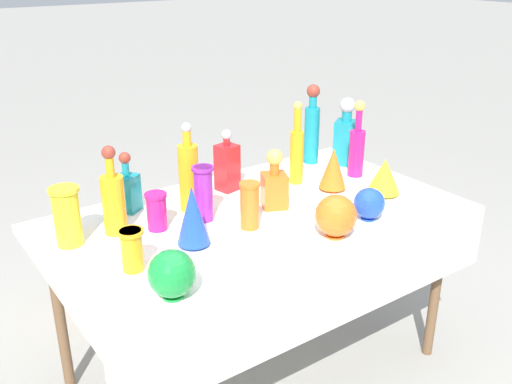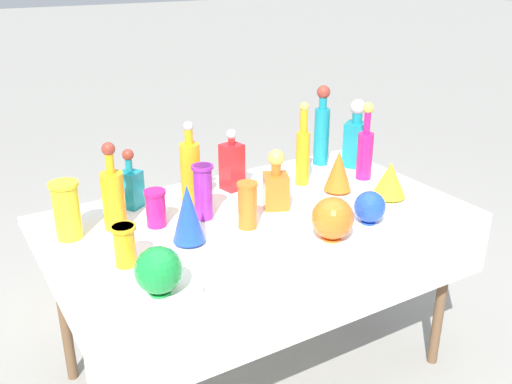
{
  "view_description": "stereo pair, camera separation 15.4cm",
  "coord_description": "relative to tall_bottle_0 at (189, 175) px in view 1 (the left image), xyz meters",
  "views": [
    {
      "loc": [
        -1.18,
        -1.68,
        1.72
      ],
      "look_at": [
        0.0,
        0.0,
        0.86
      ],
      "focal_mm": 40.0,
      "sensor_mm": 36.0,
      "label": 1
    },
    {
      "loc": [
        -1.05,
        -1.76,
        1.72
      ],
      "look_at": [
        0.0,
        0.0,
        0.86
      ],
      "focal_mm": 40.0,
      "sensor_mm": 36.0,
      "label": 2
    }
  ],
  "objects": [
    {
      "name": "tall_bottle_2",
      "position": [
        0.77,
        0.15,
        0.03
      ],
      "size": [
        0.07,
        0.07,
        0.39
      ],
      "color": "teal",
      "rests_on": "display_table"
    },
    {
      "name": "tall_bottle_4",
      "position": [
        -0.33,
        -0.02,
        -0.02
      ],
      "size": [
        0.09,
        0.09,
        0.34
      ],
      "color": "orange",
      "rests_on": "display_table"
    },
    {
      "name": "price_tag_left",
      "position": [
        -0.28,
        -0.62,
        -0.12
      ],
      "size": [
        0.06,
        0.03,
        0.05
      ],
      "primitive_type": "cube",
      "rotation": [
        -0.21,
        0.0,
        0.19
      ],
      "color": "white",
      "rests_on": "display_table"
    },
    {
      "name": "ground_plane",
      "position": [
        0.19,
        -0.2,
        -0.91
      ],
      "size": [
        40.0,
        40.0,
        0.0
      ],
      "primitive_type": "plane",
      "color": "gray"
    },
    {
      "name": "fluted_vase_0",
      "position": [
        -0.14,
        -0.28,
        -0.03
      ],
      "size": [
        0.12,
        0.12,
        0.23
      ],
      "color": "blue",
      "rests_on": "display_table"
    },
    {
      "name": "tall_bottle_1",
      "position": [
        0.82,
        -0.11,
        -0.01
      ],
      "size": [
        0.07,
        0.07,
        0.36
      ],
      "color": "#C61972",
      "rests_on": "display_table"
    },
    {
      "name": "price_tag_center",
      "position": [
        0.38,
        -0.6,
        -0.13
      ],
      "size": [
        0.05,
        0.02,
        0.03
      ],
      "primitive_type": "cube",
      "rotation": [
        -0.21,
        0.0,
        0.22
      ],
      "color": "white",
      "rests_on": "display_table"
    },
    {
      "name": "cardboard_box_behind_left",
      "position": [
        -0.11,
        0.71,
        -0.71
      ],
      "size": [
        0.4,
        0.35,
        0.48
      ],
      "color": "tan",
      "rests_on": "ground"
    },
    {
      "name": "square_decanter_2",
      "position": [
        0.89,
        0.04,
        -0.01
      ],
      "size": [
        0.14,
        0.14,
        0.33
      ],
      "color": "teal",
      "rests_on": "display_table"
    },
    {
      "name": "tall_bottle_3",
      "position": [
        0.54,
        -0.02,
        0.0
      ],
      "size": [
        0.06,
        0.06,
        0.38
      ],
      "color": "orange",
      "rests_on": "display_table"
    },
    {
      "name": "fluted_vase_2",
      "position": [
        0.61,
        -0.18,
        -0.05
      ],
      "size": [
        0.12,
        0.12,
        0.19
      ],
      "color": "orange",
      "rests_on": "display_table"
    },
    {
      "name": "cardboard_box_behind_right",
      "position": [
        0.21,
        0.74,
        -0.78
      ],
      "size": [
        0.57,
        0.38,
        0.34
      ],
      "color": "tan",
      "rests_on": "ground"
    },
    {
      "name": "slender_vase_2",
      "position": [
        0.1,
        -0.28,
        -0.05
      ],
      "size": [
        0.08,
        0.08,
        0.18
      ],
      "color": "orange",
      "rests_on": "display_table"
    },
    {
      "name": "square_decanter_1",
      "position": [
        0.24,
        0.09,
        -0.03
      ],
      "size": [
        0.1,
        0.1,
        0.27
      ],
      "color": "red",
      "rests_on": "display_table"
    },
    {
      "name": "square_decanter_3",
      "position": [
        0.29,
        -0.18,
        -0.05
      ],
      "size": [
        0.13,
        0.13,
        0.25
      ],
      "color": "orange",
      "rests_on": "display_table"
    },
    {
      "name": "tall_bottle_0",
      "position": [
        0.0,
        0.0,
        0.0
      ],
      "size": [
        0.08,
        0.08,
        0.36
      ],
      "color": "orange",
      "rests_on": "display_table"
    },
    {
      "name": "square_decanter_0",
      "position": [
        -0.21,
        0.13,
        -0.05
      ],
      "size": [
        0.11,
        0.11,
        0.25
      ],
      "color": "teal",
      "rests_on": "display_table"
    },
    {
      "name": "slender_vase_0",
      "position": [
        -0.0,
        -0.12,
        -0.03
      ],
      "size": [
        0.09,
        0.09,
        0.22
      ],
      "color": "purple",
      "rests_on": "display_table"
    },
    {
      "name": "slender_vase_4",
      "position": [
        -0.19,
        -0.09,
        -0.07
      ],
      "size": [
        0.08,
        0.08,
        0.14
      ],
      "color": "#C61972",
      "rests_on": "display_table"
    },
    {
      "name": "round_bowl_2",
      "position": [
        0.31,
        -0.52,
        -0.06
      ],
      "size": [
        0.15,
        0.15,
        0.16
      ],
      "color": "orange",
      "rests_on": "display_table"
    },
    {
      "name": "display_table",
      "position": [
        0.19,
        -0.23,
        -0.21
      ],
      "size": [
        1.63,
        0.94,
        0.76
      ],
      "color": "white",
      "rests_on": "ground"
    },
    {
      "name": "round_bowl_1",
      "position": [
        0.52,
        -0.49,
        -0.08
      ],
      "size": [
        0.12,
        0.12,
        0.13
      ],
      "color": "blue",
      "rests_on": "display_table"
    },
    {
      "name": "round_bowl_0",
      "position": [
        -0.36,
        -0.53,
        -0.07
      ],
      "size": [
        0.15,
        0.15,
        0.15
      ],
      "color": "#198C38",
      "rests_on": "display_table"
    },
    {
      "name": "slender_vase_3",
      "position": [
        -0.39,
        -0.31,
        -0.07
      ],
      "size": [
        0.09,
        0.09,
        0.14
      ],
      "color": "orange",
      "rests_on": "display_table"
    },
    {
      "name": "fluted_vase_1",
      "position": [
        0.76,
        -0.34,
        -0.06
      ],
      "size": [
        0.14,
        0.14,
        0.16
      ],
      "color": "yellow",
      "rests_on": "display_table"
    },
    {
      "name": "slender_vase_1",
      "position": [
        -0.5,
        -0.02,
        -0.03
      ],
      "size": [
        0.11,
        0.11,
        0.22
      ],
      "color": "yellow",
      "rests_on": "display_table"
    }
  ]
}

